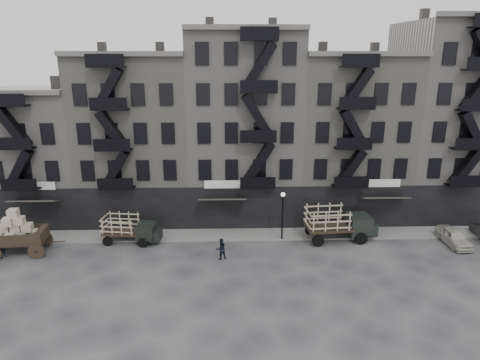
{
  "coord_description": "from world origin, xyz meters",
  "views": [
    {
      "loc": [
        -1.45,
        -30.55,
        15.38
      ],
      "look_at": [
        -0.51,
        4.0,
        4.95
      ],
      "focal_mm": 32.0,
      "sensor_mm": 36.0,
      "label": 1
    }
  ],
  "objects_px": {
    "stake_truck_east": "(339,221)",
    "wagon": "(16,229)",
    "car_east": "(454,237)",
    "pedestrian_mid": "(221,249)",
    "pedestrian_west": "(2,247)",
    "stake_truck_west": "(130,227)"
  },
  "relations": [
    {
      "from": "stake_truck_west",
      "to": "pedestrian_west",
      "type": "relative_size",
      "value": 2.99
    },
    {
      "from": "car_east",
      "to": "wagon",
      "type": "bearing_deg",
      "value": 179.14
    },
    {
      "from": "wagon",
      "to": "stake_truck_west",
      "type": "bearing_deg",
      "value": 6.89
    },
    {
      "from": "stake_truck_west",
      "to": "stake_truck_east",
      "type": "relative_size",
      "value": 0.81
    },
    {
      "from": "car_east",
      "to": "pedestrian_mid",
      "type": "relative_size",
      "value": 2.33
    },
    {
      "from": "car_east",
      "to": "pedestrian_mid",
      "type": "distance_m",
      "value": 19.37
    },
    {
      "from": "wagon",
      "to": "pedestrian_mid",
      "type": "xyz_separation_m",
      "value": [
        16.02,
        -1.4,
        -1.27
      ]
    },
    {
      "from": "wagon",
      "to": "car_east",
      "type": "xyz_separation_m",
      "value": [
        35.28,
        0.68,
        -1.44
      ]
    },
    {
      "from": "stake_truck_west",
      "to": "car_east",
      "type": "bearing_deg",
      "value": 4.77
    },
    {
      "from": "wagon",
      "to": "stake_truck_east",
      "type": "relative_size",
      "value": 0.76
    },
    {
      "from": "car_east",
      "to": "pedestrian_mid",
      "type": "bearing_deg",
      "value": -175.8
    },
    {
      "from": "car_east",
      "to": "pedestrian_west",
      "type": "relative_size",
      "value": 2.41
    },
    {
      "from": "stake_truck_west",
      "to": "pedestrian_west",
      "type": "bearing_deg",
      "value": -157.76
    },
    {
      "from": "wagon",
      "to": "pedestrian_west",
      "type": "height_order",
      "value": "wagon"
    },
    {
      "from": "wagon",
      "to": "stake_truck_east",
      "type": "xyz_separation_m",
      "value": [
        25.9,
        1.88,
        -0.43
      ]
    },
    {
      "from": "car_east",
      "to": "stake_truck_east",
      "type": "bearing_deg",
      "value": 170.71
    },
    {
      "from": "stake_truck_east",
      "to": "wagon",
      "type": "bearing_deg",
      "value": 179.45
    },
    {
      "from": "pedestrian_west",
      "to": "pedestrian_mid",
      "type": "bearing_deg",
      "value": -61.41
    },
    {
      "from": "stake_truck_west",
      "to": "pedestrian_mid",
      "type": "bearing_deg",
      "value": -15.9
    },
    {
      "from": "stake_truck_west",
      "to": "car_east",
      "type": "distance_m",
      "value": 26.89
    },
    {
      "from": "car_east",
      "to": "pedestrian_west",
      "type": "distance_m",
      "value": 36.23
    },
    {
      "from": "pedestrian_mid",
      "to": "pedestrian_west",
      "type": "bearing_deg",
      "value": -23.8
    }
  ]
}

